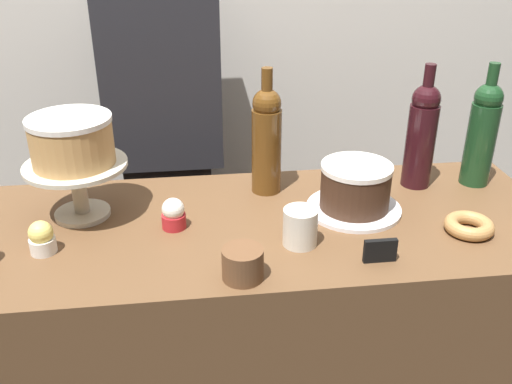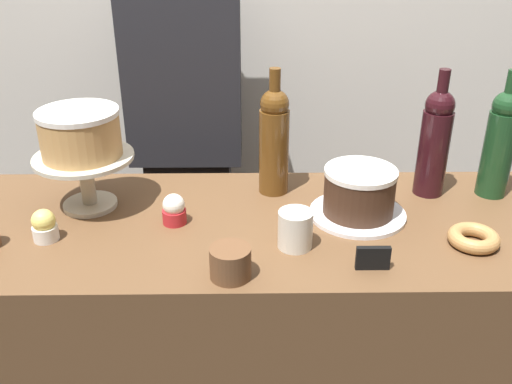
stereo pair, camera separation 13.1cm
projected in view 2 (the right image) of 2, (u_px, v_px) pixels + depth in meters
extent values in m
cube|color=silver|center=(253.00, 4.00, 1.95)|extent=(6.00, 0.05, 2.60)
cube|color=brown|center=(256.00, 370.00, 1.56)|extent=(1.45, 0.56, 0.93)
cylinder|color=beige|center=(91.00, 204.00, 1.42)|extent=(0.13, 0.13, 0.01)
cylinder|color=beige|center=(87.00, 181.00, 1.39)|extent=(0.04, 0.04, 0.12)
cylinder|color=beige|center=(84.00, 157.00, 1.36)|extent=(0.24, 0.24, 0.01)
cylinder|color=tan|center=(80.00, 136.00, 1.34)|extent=(0.19, 0.19, 0.10)
cylinder|color=white|center=(77.00, 113.00, 1.31)|extent=(0.19, 0.19, 0.01)
cylinder|color=white|center=(357.00, 214.00, 1.38)|extent=(0.23, 0.23, 0.01)
cylinder|color=#3D2619|center=(359.00, 193.00, 1.35)|extent=(0.17, 0.17, 0.10)
cylinder|color=white|center=(361.00, 172.00, 1.33)|extent=(0.17, 0.17, 0.01)
cylinder|color=#193D1E|center=(497.00, 154.00, 1.44)|extent=(0.08, 0.08, 0.22)
sphere|color=#193D1E|center=(507.00, 106.00, 1.38)|extent=(0.07, 0.07, 0.07)
cylinder|color=#193D1E|center=(512.00, 85.00, 1.36)|extent=(0.03, 0.03, 0.08)
cylinder|color=#5B3814|center=(274.00, 152.00, 1.45)|extent=(0.08, 0.08, 0.22)
sphere|color=#5B3814|center=(275.00, 104.00, 1.39)|extent=(0.07, 0.07, 0.07)
cylinder|color=#5B3814|center=(275.00, 84.00, 1.37)|extent=(0.03, 0.03, 0.08)
cylinder|color=black|center=(433.00, 153.00, 1.44)|extent=(0.08, 0.08, 0.22)
sphere|color=black|center=(440.00, 105.00, 1.38)|extent=(0.07, 0.07, 0.07)
cylinder|color=black|center=(443.00, 85.00, 1.36)|extent=(0.03, 0.03, 0.08)
cylinder|color=red|center=(174.00, 217.00, 1.34)|extent=(0.06, 0.06, 0.03)
sphere|color=white|center=(174.00, 205.00, 1.33)|extent=(0.05, 0.05, 0.05)
cylinder|color=white|center=(46.00, 233.00, 1.27)|extent=(0.06, 0.06, 0.03)
sphere|color=#EFDB6B|center=(43.00, 221.00, 1.26)|extent=(0.05, 0.05, 0.05)
torus|color=#B27F47|center=(474.00, 238.00, 1.26)|extent=(0.11, 0.11, 0.03)
cylinder|color=brown|center=(231.00, 274.00, 1.15)|extent=(0.08, 0.08, 0.01)
cylinder|color=brown|center=(230.00, 269.00, 1.15)|extent=(0.08, 0.08, 0.01)
cylinder|color=brown|center=(230.00, 265.00, 1.14)|extent=(0.08, 0.08, 0.01)
cylinder|color=brown|center=(230.00, 260.00, 1.14)|extent=(0.08, 0.08, 0.01)
cylinder|color=brown|center=(230.00, 256.00, 1.13)|extent=(0.08, 0.08, 0.01)
cylinder|color=brown|center=(230.00, 251.00, 1.13)|extent=(0.08, 0.08, 0.01)
cube|color=black|center=(373.00, 258.00, 1.17)|extent=(0.07, 0.01, 0.05)
cylinder|color=silver|center=(295.00, 229.00, 1.24)|extent=(0.08, 0.08, 0.08)
cube|color=black|center=(194.00, 260.00, 2.12)|extent=(0.28, 0.18, 0.85)
cube|color=#232328|center=(184.00, 74.00, 1.81)|extent=(0.36, 0.22, 0.55)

